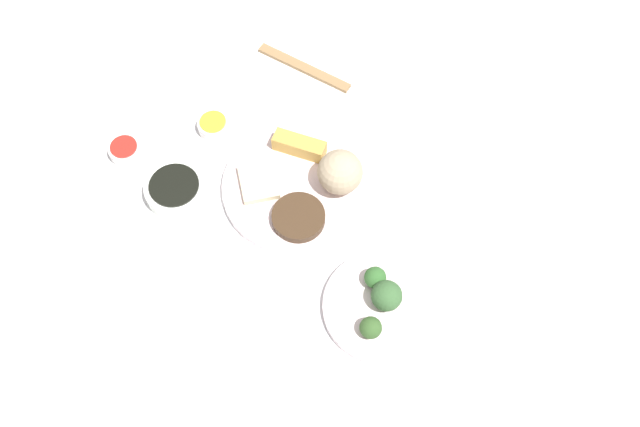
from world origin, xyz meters
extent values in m
cube|color=silver|center=(0.00, 0.00, 0.01)|extent=(2.20, 2.20, 0.02)
cylinder|color=white|center=(-0.03, -0.01, 0.03)|extent=(0.28, 0.28, 0.02)
sphere|color=tan|center=(-0.10, 0.02, 0.08)|extent=(0.08, 0.08, 0.08)
cube|color=gold|center=(-0.06, -0.07, 0.05)|extent=(0.09, 0.09, 0.03)
cube|color=beige|center=(0.04, -0.04, 0.04)|extent=(0.08, 0.09, 0.01)
cylinder|color=#412D1C|center=(0.00, 0.06, 0.04)|extent=(0.09, 0.09, 0.02)
cylinder|color=white|center=(-0.06, 0.26, 0.03)|extent=(0.20, 0.20, 0.01)
sphere|color=#3A6435|center=(-0.07, 0.26, 0.06)|extent=(0.05, 0.05, 0.05)
sphere|color=#365B29|center=(-0.02, 0.29, 0.05)|extent=(0.04, 0.04, 0.04)
sphere|color=#33672E|center=(-0.07, 0.22, 0.05)|extent=(0.04, 0.04, 0.04)
cylinder|color=white|center=(0.18, -0.09, 0.04)|extent=(0.11, 0.11, 0.03)
cylinder|color=black|center=(0.18, -0.09, 0.05)|extent=(0.09, 0.09, 0.00)
cylinder|color=white|center=(0.07, -0.20, 0.03)|extent=(0.06, 0.06, 0.02)
cylinder|color=yellow|center=(0.07, -0.20, 0.04)|extent=(0.05, 0.05, 0.00)
cylinder|color=white|center=(0.24, -0.21, 0.03)|extent=(0.06, 0.06, 0.02)
cylinder|color=red|center=(0.24, -0.21, 0.04)|extent=(0.05, 0.05, 0.00)
cube|color=#9C794D|center=(-0.15, -0.26, 0.02)|extent=(0.13, 0.18, 0.01)
camera|label=1|loc=(0.21, 0.61, 1.13)|focal=39.96mm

